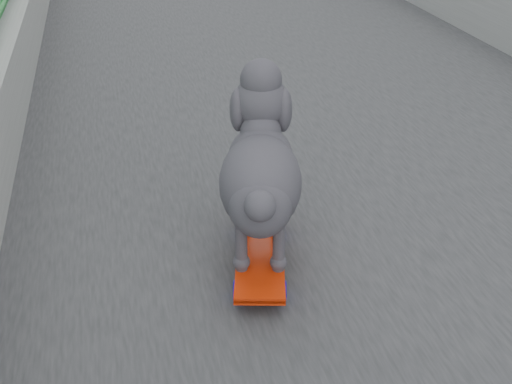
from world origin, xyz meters
name	(u,v)px	position (x,y,z in m)	size (l,w,h in m)	color
footbridge	(256,260)	(0.00, 0.00, 5.22)	(3.00, 24.00, 7.00)	#2D2D2F
railing	(256,0)	(0.00, 0.00, 7.21)	(3.00, 24.00, 1.42)	gray
skateboard	(260,252)	(-0.55, -2.25, 7.05)	(0.25, 0.48, 0.06)	red
poodle	(260,170)	(-0.54, -2.22, 7.30)	(0.31, 0.53, 0.45)	#2E2C32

